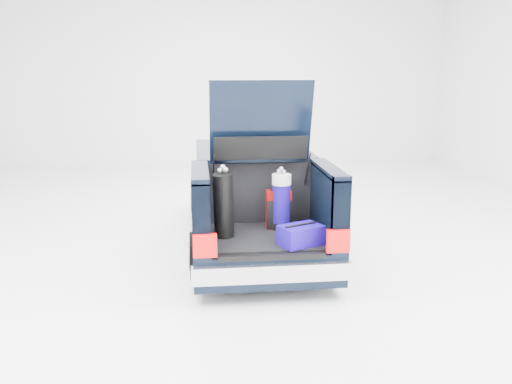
{
  "coord_description": "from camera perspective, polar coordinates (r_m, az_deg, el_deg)",
  "views": [
    {
      "loc": [
        -0.8,
        -7.77,
        2.62
      ],
      "look_at": [
        0.0,
        -0.5,
        0.92
      ],
      "focal_mm": 38.0,
      "sensor_mm": 36.0,
      "label": 1
    }
  ],
  "objects": [
    {
      "name": "ground",
      "position": [
        8.24,
        -0.38,
        -5.43
      ],
      "size": [
        14.0,
        14.0,
        0.0
      ],
      "primitive_type": "plane",
      "color": "white",
      "rests_on": "ground"
    },
    {
      "name": "car",
      "position": [
        8.15,
        -0.47,
        -0.71
      ],
      "size": [
        1.87,
        4.65,
        2.47
      ],
      "color": "black",
      "rests_on": "ground"
    },
    {
      "name": "red_suitcase",
      "position": [
        6.9,
        2.39,
        -1.84
      ],
      "size": [
        0.32,
        0.21,
        0.51
      ],
      "rotation": [
        0.0,
        0.0,
        -0.02
      ],
      "color": "#680303",
      "rests_on": "car"
    },
    {
      "name": "black_golf_bag",
      "position": [
        6.5,
        -3.43,
        -1.4
      ],
      "size": [
        0.32,
        0.35,
        0.87
      ],
      "rotation": [
        0.0,
        0.0,
        -0.35
      ],
      "color": "black",
      "rests_on": "car"
    },
    {
      "name": "blue_golf_bag",
      "position": [
        6.81,
        2.68,
        -0.98
      ],
      "size": [
        0.31,
        0.31,
        0.8
      ],
      "rotation": [
        0.0,
        0.0,
        0.35
      ],
      "color": "black",
      "rests_on": "car"
    },
    {
      "name": "blue_duffel",
      "position": [
        6.3,
        4.72,
        -4.54
      ],
      "size": [
        0.57,
        0.48,
        0.25
      ],
      "rotation": [
        0.0,
        0.0,
        0.42
      ],
      "color": "#16057C",
      "rests_on": "car"
    }
  ]
}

